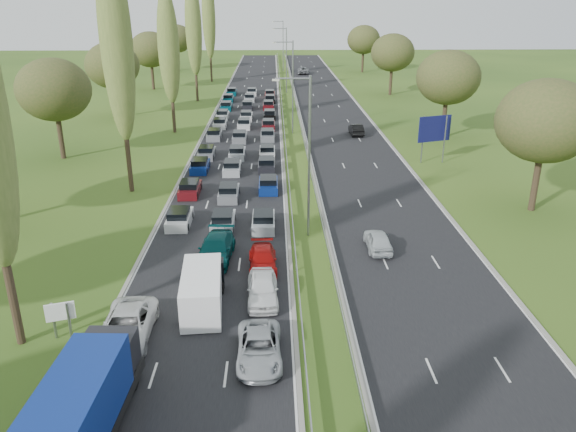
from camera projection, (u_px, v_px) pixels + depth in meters
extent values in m
plane|color=#2B4B17|center=(292.00, 130.00, 77.54)|extent=(260.00, 260.00, 0.00)
cube|color=black|center=(244.00, 126.00, 79.71)|extent=(10.50, 215.00, 0.04)
cube|color=black|center=(339.00, 126.00, 80.04)|extent=(10.50, 215.00, 0.04)
cube|color=gray|center=(283.00, 122.00, 79.65)|extent=(0.06, 215.00, 0.32)
cube|color=gray|center=(300.00, 122.00, 79.70)|extent=(0.06, 215.00, 0.32)
cylinder|color=gray|center=(309.00, 159.00, 40.89)|extent=(0.18, 0.18, 12.00)
cylinder|color=gray|center=(293.00, 88.00, 73.51)|extent=(0.18, 0.18, 12.00)
cylinder|color=gray|center=(286.00, 61.00, 106.13)|extent=(0.18, 0.18, 12.00)
cylinder|color=gray|center=(283.00, 46.00, 138.75)|extent=(0.18, 0.18, 12.00)
cylinder|color=#2D2116|center=(10.00, 282.00, 28.32)|extent=(0.44, 0.44, 7.20)
cylinder|color=#2D2116|center=(128.00, 150.00, 51.49)|extent=(0.44, 0.44, 7.92)
ellipsoid|color=#5D7130|center=(116.00, 40.00, 47.99)|extent=(2.80, 2.80, 17.60)
cylinder|color=#2D2116|center=(173.00, 108.00, 75.05)|extent=(0.44, 0.44, 6.48)
ellipsoid|color=#5D7130|center=(169.00, 47.00, 72.18)|extent=(2.80, 2.80, 14.40)
cylinder|color=#2D2116|center=(196.00, 80.00, 98.22)|extent=(0.44, 0.44, 7.20)
ellipsoid|color=#5D7130|center=(193.00, 27.00, 95.03)|extent=(2.80, 2.80, 16.00)
cylinder|color=#2D2116|center=(211.00, 63.00, 121.39)|extent=(0.44, 0.44, 7.92)
ellipsoid|color=#5D7130|center=(209.00, 16.00, 117.88)|extent=(2.80, 2.80, 17.60)
cylinder|color=#2D2116|center=(61.00, 137.00, 62.97)|extent=(0.56, 0.56, 4.84)
ellipsoid|color=#38471E|center=(54.00, 90.00, 61.06)|extent=(8.00, 8.00, 6.80)
cylinder|color=#2D2116|center=(116.00, 101.00, 85.34)|extent=(0.56, 0.56, 4.84)
ellipsoid|color=#38471E|center=(112.00, 65.00, 83.43)|extent=(8.00, 8.00, 6.80)
cylinder|color=#2D2116|center=(153.00, 77.00, 111.43)|extent=(0.56, 0.56, 4.84)
ellipsoid|color=#38471E|center=(150.00, 49.00, 109.52)|extent=(8.00, 8.00, 6.80)
cylinder|color=#2D2116|center=(178.00, 60.00, 141.26)|extent=(0.56, 0.56, 4.84)
ellipsoid|color=#38471E|center=(176.00, 39.00, 139.35)|extent=(8.00, 8.00, 6.80)
cylinder|color=#2D2116|center=(535.00, 183.00, 47.32)|extent=(0.56, 0.56, 4.84)
ellipsoid|color=#38471E|center=(546.00, 121.00, 45.41)|extent=(8.00, 8.00, 6.80)
cylinder|color=#2D2116|center=(444.00, 119.00, 72.49)|extent=(0.56, 0.56, 4.84)
ellipsoid|color=#38471E|center=(448.00, 77.00, 70.58)|extent=(8.00, 8.00, 6.80)
cylinder|color=#2D2116|center=(391.00, 82.00, 105.11)|extent=(0.56, 0.56, 4.84)
ellipsoid|color=#38471E|center=(393.00, 53.00, 103.20)|extent=(8.00, 8.00, 6.80)
cylinder|color=#2D2116|center=(363.00, 62.00, 137.72)|extent=(0.56, 0.56, 4.84)
ellipsoid|color=#38471E|center=(364.00, 40.00, 135.81)|extent=(8.00, 8.00, 6.80)
cube|color=silver|center=(180.00, 220.00, 44.84)|extent=(1.75, 4.00, 0.80)
cube|color=#590F14|center=(190.00, 190.00, 51.81)|extent=(1.75, 4.00, 0.80)
cube|color=navy|center=(200.00, 167.00, 58.95)|extent=(1.75, 4.00, 0.80)
cube|color=slate|center=(207.00, 154.00, 63.90)|extent=(1.75, 4.00, 0.80)
cube|color=slate|center=(214.00, 136.00, 72.34)|extent=(1.75, 4.00, 0.80)
cube|color=silver|center=(220.00, 124.00, 78.89)|extent=(1.75, 4.00, 0.80)
cube|color=silver|center=(223.00, 116.00, 84.58)|extent=(1.75, 4.00, 0.80)
cube|color=#053F4C|center=(226.00, 107.00, 91.52)|extent=(1.75, 4.00, 0.80)
cube|color=#053F4C|center=(228.00, 99.00, 98.52)|extent=(1.75, 4.00, 0.80)
cube|color=#053F4C|center=(232.00, 93.00, 105.53)|extent=(1.75, 4.00, 0.80)
cube|color=#B2B7BC|center=(223.00, 223.00, 44.28)|extent=(1.75, 4.00, 0.80)
cube|color=slate|center=(229.00, 194.00, 50.81)|extent=(1.75, 4.00, 0.80)
cube|color=#B2B7BC|center=(232.00, 169.00, 58.33)|extent=(1.75, 4.00, 0.80)
cube|color=#B2B7BC|center=(237.00, 154.00, 63.85)|extent=(1.75, 4.00, 0.80)
cube|color=slate|center=(240.00, 138.00, 71.14)|extent=(1.75, 4.00, 0.80)
cube|color=silver|center=(244.00, 125.00, 78.53)|extent=(1.75, 4.00, 0.80)
cube|color=silver|center=(246.00, 117.00, 83.84)|extent=(1.75, 4.00, 0.80)
cube|color=black|center=(248.00, 106.00, 92.09)|extent=(1.75, 4.00, 0.80)
cube|color=#B2B7BC|center=(250.00, 99.00, 98.90)|extent=(1.75, 4.00, 0.80)
cube|color=silver|center=(252.00, 93.00, 105.36)|extent=(1.75, 4.00, 0.80)
cube|color=#B2B7BC|center=(264.00, 223.00, 44.27)|extent=(1.75, 4.00, 0.80)
cube|color=navy|center=(268.00, 186.00, 52.98)|extent=(1.75, 4.00, 0.80)
cube|color=black|center=(267.00, 166.00, 59.32)|extent=(1.75, 4.00, 0.80)
cube|color=silver|center=(267.00, 153.00, 64.29)|extent=(1.75, 4.00, 0.80)
cube|color=slate|center=(268.00, 136.00, 72.15)|extent=(1.75, 4.00, 0.80)
cube|color=#590F14|center=(268.00, 126.00, 78.02)|extent=(1.75, 4.00, 0.80)
cube|color=black|center=(270.00, 116.00, 84.76)|extent=(1.75, 4.00, 0.80)
cube|color=#590F14|center=(269.00, 106.00, 92.37)|extent=(1.75, 4.00, 0.80)
cube|color=black|center=(270.00, 100.00, 97.84)|extent=(1.75, 4.00, 0.80)
cube|color=#A50C0A|center=(270.00, 95.00, 103.11)|extent=(1.75, 4.00, 0.80)
imported|color=silver|center=(127.00, 326.00, 29.66)|extent=(2.66, 5.61, 1.55)
imported|color=#044243|center=(216.00, 249.00, 38.72)|extent=(2.64, 5.64, 1.59)
imported|color=gold|center=(214.00, 251.00, 38.67)|extent=(1.81, 4.02, 1.34)
imported|color=#A1A6AB|center=(259.00, 348.00, 27.97)|extent=(2.33, 4.85, 1.33)
imported|color=#9F0B09|center=(263.00, 260.00, 37.44)|extent=(2.01, 4.58, 1.31)
imported|color=white|center=(263.00, 288.00, 33.48)|extent=(2.00, 4.62, 1.55)
imported|color=#B7BFC2|center=(378.00, 240.00, 40.34)|extent=(1.68, 4.12, 1.40)
imported|color=black|center=(356.00, 129.00, 74.52)|extent=(1.61, 4.41, 1.44)
imported|color=slate|center=(303.00, 70.00, 135.18)|extent=(3.04, 5.90, 1.59)
cube|color=black|center=(91.00, 423.00, 22.99)|extent=(2.26, 8.48, 0.50)
cube|color=navy|center=(77.00, 407.00, 21.41)|extent=(2.36, 6.41, 2.38)
cube|color=black|center=(109.00, 359.00, 25.67)|extent=(2.30, 2.07, 2.20)
cylinder|color=black|center=(111.00, 380.00, 25.89)|extent=(1.98, 1.00, 1.00)
cube|color=white|center=(202.00, 291.00, 32.41)|extent=(2.21, 5.53, 2.21)
cube|color=black|center=(207.00, 273.00, 34.72)|extent=(2.16, 0.88, 1.77)
cylinder|color=black|center=(191.00, 288.00, 34.32)|extent=(0.28, 0.75, 0.75)
cylinder|color=black|center=(216.00, 319.00, 31.07)|extent=(0.28, 0.75, 0.75)
cylinder|color=gray|center=(54.00, 321.00, 29.65)|extent=(0.16, 0.16, 2.10)
cylinder|color=gray|center=(69.00, 321.00, 29.67)|extent=(0.16, 0.16, 2.10)
cube|color=white|center=(60.00, 312.00, 29.46)|extent=(1.46, 0.56, 1.00)
cylinder|color=gray|center=(423.00, 140.00, 61.15)|extent=(0.16, 0.16, 5.20)
cylinder|color=gray|center=(445.00, 139.00, 61.21)|extent=(0.16, 0.16, 5.20)
cube|color=#121452|center=(435.00, 129.00, 60.75)|extent=(3.81, 1.42, 2.80)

